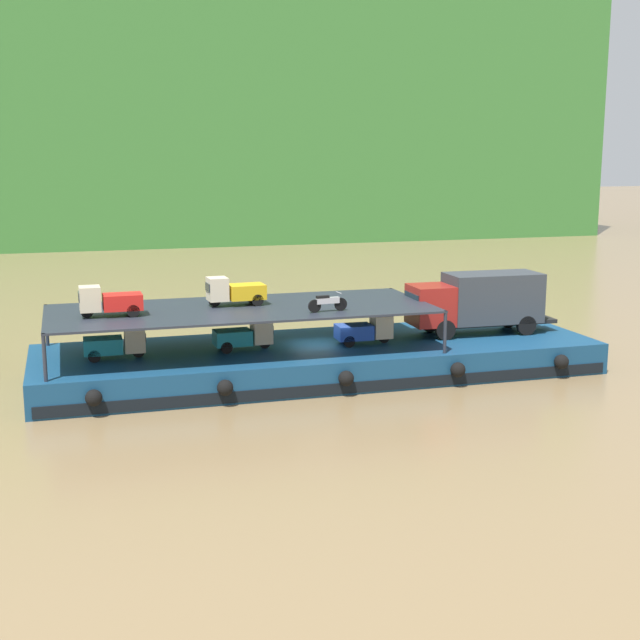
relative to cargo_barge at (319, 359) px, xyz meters
The scene contains 11 objects.
ground_plane 0.75m from the cargo_barge, 90.00° to the left, with size 400.00×400.00×0.00m, color olive.
hillside_far_bank 74.93m from the cargo_barge, 90.00° to the left, with size 110.27×30.85×31.42m.
cargo_barge is the anchor object (origin of this frame).
covered_lorry 8.87m from the cargo_barge, ahead, with size 7.90×2.45×3.10m.
cargo_rack 4.65m from the cargo_barge, behind, with size 17.81×7.11×2.00m.
mini_truck_lower_stern 9.73m from the cargo_barge, behind, with size 2.76×1.24×1.38m.
mini_truck_lower_aft 3.99m from the cargo_barge, behind, with size 2.77×1.25×1.38m.
mini_truck_lower_mid 2.64m from the cargo_barge, 13.49° to the right, with size 2.76×1.24×1.38m.
mini_truck_upper_stern 10.42m from the cargo_barge, behind, with size 2.76×1.23×1.38m.
mini_truck_upper_mid 5.31m from the cargo_barge, 169.40° to the left, with size 2.80×1.30×1.38m.
motorcycle_upper_port 3.82m from the cargo_barge, 96.83° to the right, with size 1.90×0.55×0.87m.
Camera 1 is at (-11.65, -39.23, 10.66)m, focal length 48.57 mm.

